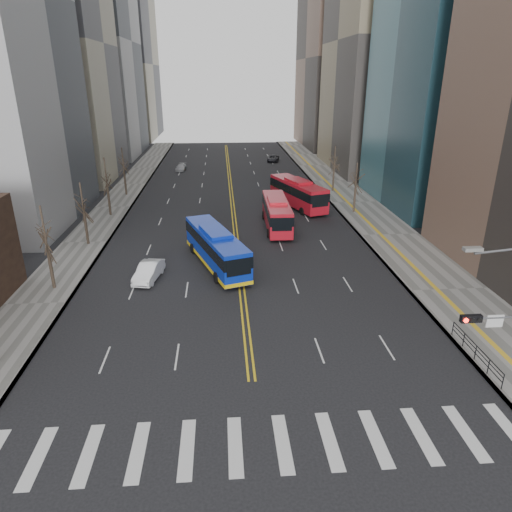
# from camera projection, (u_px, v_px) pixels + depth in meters

# --- Properties ---
(ground) EXTENTS (220.00, 220.00, 0.00)m
(ground) POSITION_uv_depth(u_px,v_px,m) (259.00, 444.00, 22.58)
(ground) COLOR black
(sidewalk_right) EXTENTS (7.00, 130.00, 0.15)m
(sidewalk_right) POSITION_uv_depth(u_px,v_px,m) (354.00, 202.00, 65.52)
(sidewalk_right) COLOR #65635E
(sidewalk_right) RESTS_ON ground
(sidewalk_left) EXTENTS (5.00, 130.00, 0.15)m
(sidewalk_left) POSITION_uv_depth(u_px,v_px,m) (113.00, 207.00, 63.09)
(sidewalk_left) COLOR #65635E
(sidewalk_left) RESTS_ON ground
(crosswalk) EXTENTS (26.70, 4.00, 0.01)m
(crosswalk) POSITION_uv_depth(u_px,v_px,m) (259.00, 444.00, 22.58)
(crosswalk) COLOR silver
(crosswalk) RESTS_ON ground
(centerline) EXTENTS (0.55, 100.00, 0.01)m
(centerline) POSITION_uv_depth(u_px,v_px,m) (231.00, 189.00, 73.56)
(centerline) COLOR gold
(centerline) RESTS_ON ground
(office_towers) EXTENTS (83.00, 134.00, 58.00)m
(office_towers) POSITION_uv_depth(u_px,v_px,m) (227.00, 32.00, 77.29)
(office_towers) COLOR gray
(office_towers) RESTS_ON ground
(pedestrian_railing) EXTENTS (0.06, 6.06, 1.02)m
(pedestrian_railing) POSITION_uv_depth(u_px,v_px,m) (476.00, 350.00, 28.86)
(pedestrian_railing) COLOR black
(pedestrian_railing) RESTS_ON sidewalk_right
(street_trees) EXTENTS (35.20, 47.20, 7.60)m
(street_trees) POSITION_uv_depth(u_px,v_px,m) (172.00, 189.00, 52.30)
(street_trees) COLOR #33271F
(street_trees) RESTS_ON ground
(blue_bus) EXTENTS (6.36, 12.53, 3.58)m
(blue_bus) POSITION_uv_depth(u_px,v_px,m) (216.00, 247.00, 43.32)
(blue_bus) COLOR #0B27A6
(blue_bus) RESTS_ON ground
(red_bus_near) EXTENTS (2.99, 11.32, 3.57)m
(red_bus_near) POSITION_uv_depth(u_px,v_px,m) (277.00, 211.00, 54.17)
(red_bus_near) COLOR #B41321
(red_bus_near) RESTS_ON ground
(red_bus_far) EXTENTS (6.54, 12.37, 3.82)m
(red_bus_far) POSITION_uv_depth(u_px,v_px,m) (298.00, 192.00, 62.85)
(red_bus_far) COLOR #B41321
(red_bus_far) RESTS_ON ground
(car_white) EXTENTS (2.49, 4.90, 1.54)m
(car_white) POSITION_uv_depth(u_px,v_px,m) (149.00, 271.00, 40.61)
(car_white) COLOR white
(car_white) RESTS_ON ground
(car_dark_mid) EXTENTS (2.41, 4.36, 1.40)m
(car_dark_mid) POSITION_uv_depth(u_px,v_px,m) (292.00, 185.00, 72.83)
(car_dark_mid) COLOR black
(car_dark_mid) RESTS_ON ground
(car_silver) EXTENTS (2.14, 4.38, 1.23)m
(car_silver) POSITION_uv_depth(u_px,v_px,m) (181.00, 167.00, 87.54)
(car_silver) COLOR gray
(car_silver) RESTS_ON ground
(car_dark_far) EXTENTS (3.09, 5.03, 1.30)m
(car_dark_far) POSITION_uv_depth(u_px,v_px,m) (273.00, 158.00, 96.89)
(car_dark_far) COLOR black
(car_dark_far) RESTS_ON ground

